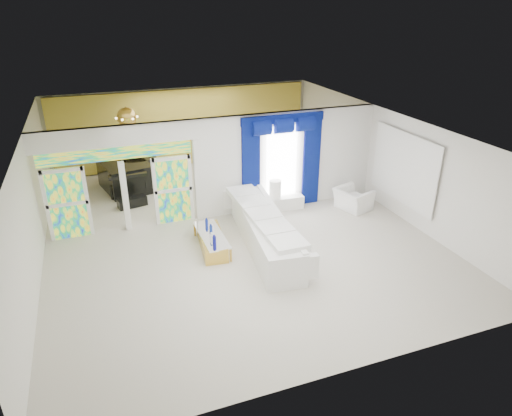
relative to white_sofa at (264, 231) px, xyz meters
name	(u,v)px	position (x,y,z in m)	size (l,w,h in m)	color
floor	(232,228)	(-0.51, 1.22, -0.42)	(12.00, 12.00, 0.00)	#B7AF9E
dividing_wall	(288,160)	(1.64, 2.22, 1.08)	(5.70, 0.18, 3.00)	white
dividing_header	(114,136)	(-3.36, 2.22, 2.31)	(4.30, 0.18, 0.55)	white
stained_panel_left	(67,204)	(-4.79, 2.22, 0.58)	(0.95, 0.04, 2.00)	#994C3F
stained_panel_right	(173,190)	(-1.94, 2.22, 0.58)	(0.95, 0.04, 2.00)	#994C3F
stained_transom	(116,154)	(-3.36, 2.22, 1.83)	(4.00, 0.05, 0.35)	#994C3F
window_pane	(281,163)	(1.39, 2.12, 1.03)	(1.00, 0.02, 2.30)	white
blue_drape_left	(251,169)	(0.39, 2.09, 0.98)	(0.55, 0.10, 2.80)	#030447
blue_drape_right	(311,161)	(2.39, 2.09, 0.98)	(0.55, 0.10, 2.80)	#030447
blue_pelmet	(283,119)	(1.39, 2.09, 2.40)	(2.60, 0.12, 0.25)	#030447
wall_mirror	(404,168)	(4.43, 0.22, 1.13)	(0.04, 2.70, 1.90)	white
gold_curtains	(185,128)	(-0.51, 7.12, 1.08)	(9.70, 0.12, 2.90)	gold
white_sofa	(264,231)	(0.00, 0.00, 0.00)	(0.94, 4.40, 0.84)	white
coffee_table	(212,241)	(-1.35, 0.30, -0.22)	(0.58, 1.75, 0.39)	gold
console_table	(284,203)	(1.41, 1.93, -0.22)	(1.22, 0.39, 0.41)	white
table_lamp	(275,189)	(1.11, 1.93, 0.28)	(0.36, 0.36, 0.58)	white
armchair	(353,199)	(3.43, 1.18, -0.09)	(1.02, 0.89, 0.66)	white
grand_piano	(126,176)	(-3.02, 5.35, 0.06)	(1.44, 1.88, 0.95)	black
piano_bench	(132,202)	(-3.02, 3.75, -0.27)	(0.89, 0.35, 0.30)	black
tv_console	(60,196)	(-5.11, 4.32, 0.02)	(0.60, 0.55, 0.88)	tan
chandelier	(127,117)	(-2.81, 4.62, 2.23)	(0.60, 0.60, 0.60)	gold
decanters	(211,232)	(-1.36, 0.27, 0.07)	(0.24, 1.15, 0.29)	white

